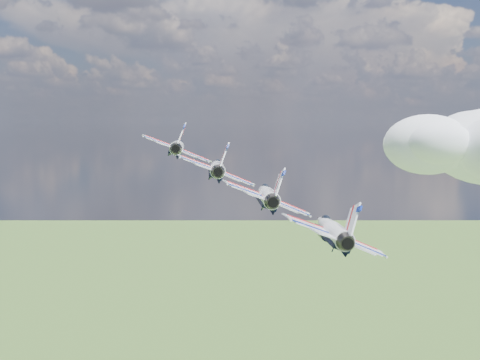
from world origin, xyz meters
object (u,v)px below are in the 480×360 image
(jet_1, at_px, (217,168))
(jet_3, at_px, (331,229))
(jet_2, at_px, (266,194))
(jet_0, at_px, (178,147))

(jet_1, relative_size, jet_3, 1.00)
(jet_1, relative_size, jet_2, 1.00)
(jet_1, height_order, jet_2, jet_1)
(jet_2, height_order, jet_3, jet_2)
(jet_3, bearing_deg, jet_2, 119.01)
(jet_1, bearing_deg, jet_0, 119.01)
(jet_2, bearing_deg, jet_0, 119.01)
(jet_2, distance_m, jet_3, 12.08)
(jet_0, relative_size, jet_1, 1.00)
(jet_2, relative_size, jet_3, 1.00)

